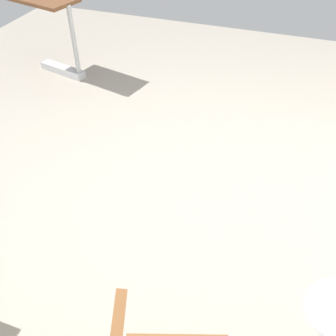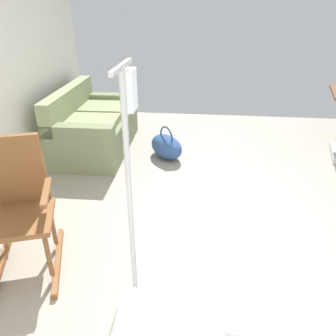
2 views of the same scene
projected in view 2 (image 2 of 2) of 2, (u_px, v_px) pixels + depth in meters
The scene contains 4 objects.
ground_plane at pixel (246, 233), 2.98m from camera, with size 6.87×6.87×0.00m, color gray.
couch at pixel (94, 128), 4.54m from camera, with size 1.62×0.88×0.85m.
rocking_chair at pixel (19, 208), 2.44m from camera, with size 0.87×0.69×1.05m.
duffel_bag at pixel (166, 146), 4.36m from camera, with size 0.64×0.60×0.43m.
Camera 2 is at (-2.45, 0.45, 1.88)m, focal length 35.25 mm.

